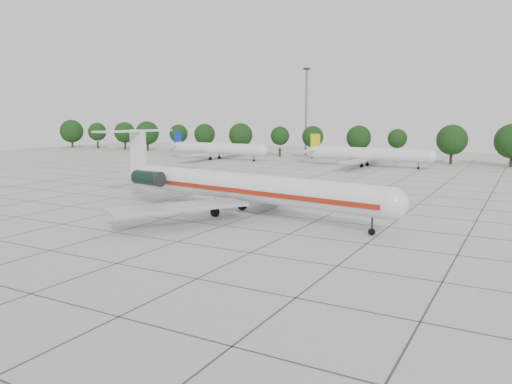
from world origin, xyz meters
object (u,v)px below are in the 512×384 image
bg_airliner_b (217,149)px  bg_airliner_c (368,154)px  main_airliner (233,185)px  floodlight_mast (306,107)px

bg_airliner_b → bg_airliner_c: (41.34, 0.90, 0.00)m
bg_airliner_c → main_airliner: bearing=-88.5°
bg_airliner_b → floodlight_mast: 30.76m
main_airliner → floodlight_mast: bearing=116.2°
main_airliner → bg_airliner_b: (-43.01, 61.76, -0.60)m
main_airliner → floodlight_mast: (-27.40, 85.70, 10.77)m
bg_airliner_b → bg_airliner_c: bearing=1.2°
main_airliner → bg_airliner_c: bearing=100.0°
main_airliner → bg_airliner_b: 75.26m
bg_airliner_b → floodlight_mast: size_ratio=1.11×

